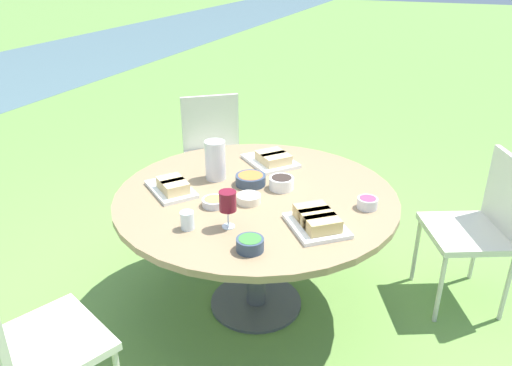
{
  "coord_description": "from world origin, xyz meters",
  "views": [
    {
      "loc": [
        -2.18,
        -0.88,
        1.88
      ],
      "look_at": [
        0.0,
        0.0,
        0.78
      ],
      "focal_mm": 35.0,
      "sensor_mm": 36.0,
      "label": 1
    }
  ],
  "objects": [
    {
      "name": "bowl_dip_cream",
      "position": [
        -0.11,
        -0.01,
        0.74
      ],
      "size": [
        0.12,
        0.12,
        0.04
      ],
      "color": "beige",
      "rests_on": "dining_table"
    },
    {
      "name": "bowl_olives",
      "position": [
        0.1,
        -0.1,
        0.76
      ],
      "size": [
        0.13,
        0.13,
        0.07
      ],
      "color": "white",
      "rests_on": "dining_table"
    },
    {
      "name": "bowl_dip_red",
      "position": [
        0.05,
        -0.57,
        0.75
      ],
      "size": [
        0.1,
        0.1,
        0.06
      ],
      "color": "silver",
      "rests_on": "dining_table"
    },
    {
      "name": "chair_far_back",
      "position": [
        -1.15,
        0.5,
        0.52
      ],
      "size": [
        0.56,
        0.57,
        0.89
      ],
      "color": "beige",
      "rests_on": "ground_plane"
    },
    {
      "name": "platter_charcuterie",
      "position": [
        -0.16,
        0.41,
        0.75
      ],
      "size": [
        0.34,
        0.36,
        0.08
      ],
      "color": "white",
      "rests_on": "dining_table"
    },
    {
      "name": "chair_near_left",
      "position": [
        0.52,
        -1.14,
        0.52
      ],
      "size": [
        0.57,
        0.56,
        0.89
      ],
      "color": "beige",
      "rests_on": "ground_plane"
    },
    {
      "name": "bowl_fries",
      "position": [
        -0.21,
        0.14,
        0.74
      ],
      "size": [
        0.12,
        0.12,
        0.04
      ],
      "color": "silver",
      "rests_on": "dining_table"
    },
    {
      "name": "chair_near_right",
      "position": [
        1.0,
        0.75,
        0.52
      ],
      "size": [
        0.6,
        0.6,
        0.89
      ],
      "color": "beige",
      "rests_on": "ground_plane"
    },
    {
      "name": "platter_bread_main",
      "position": [
        0.41,
        0.06,
        0.75
      ],
      "size": [
        0.39,
        0.4,
        0.07
      ],
      "color": "white",
      "rests_on": "dining_table"
    },
    {
      "name": "wine_glass",
      "position": [
        -0.37,
        -0.01,
        0.85
      ],
      "size": [
        0.08,
        0.08,
        0.18
      ],
      "color": "silver",
      "rests_on": "dining_table"
    },
    {
      "name": "bowl_salad",
      "position": [
        -0.52,
        -0.18,
        0.75
      ],
      "size": [
        0.12,
        0.12,
        0.06
      ],
      "color": "#334256",
      "rests_on": "dining_table"
    },
    {
      "name": "cup_water_near",
      "position": [
        -0.46,
        0.15,
        0.76
      ],
      "size": [
        0.06,
        0.06,
        0.09
      ],
      "color": "silver",
      "rests_on": "dining_table"
    },
    {
      "name": "bowl_roasted_veg",
      "position": [
        0.09,
        0.07,
        0.75
      ],
      "size": [
        0.16,
        0.16,
        0.06
      ],
      "color": "#334256",
      "rests_on": "dining_table"
    },
    {
      "name": "dining_table",
      "position": [
        0.0,
        0.0,
        0.63
      ],
      "size": [
        1.48,
        1.48,
        0.72
      ],
      "color": "#4C4C51",
      "rests_on": "ground_plane"
    },
    {
      "name": "ground_plane",
      "position": [
        0.0,
        0.0,
        0.0
      ],
      "size": [
        40.0,
        40.0,
        0.0
      ],
      "primitive_type": "plane",
      "color": "#668E42"
    },
    {
      "name": "platter_sandwich_side",
      "position": [
        -0.23,
        -0.39,
        0.76
      ],
      "size": [
        0.37,
        0.36,
        0.08
      ],
      "color": "white",
      "rests_on": "dining_table"
    },
    {
      "name": "water_pitcher",
      "position": [
        0.09,
        0.28,
        0.83
      ],
      "size": [
        0.12,
        0.11,
        0.22
      ],
      "color": "silver",
      "rests_on": "dining_table"
    }
  ]
}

